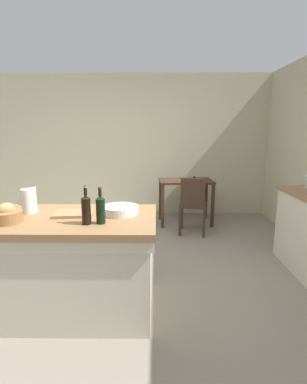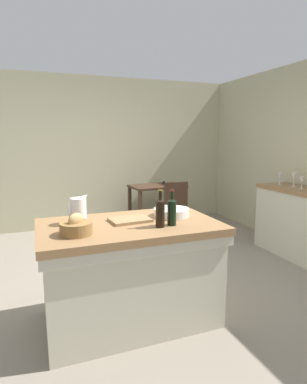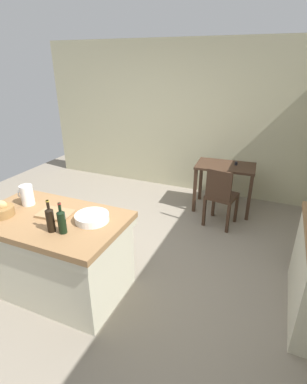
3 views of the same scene
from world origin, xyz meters
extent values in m
plane|color=gray|center=(0.00, 0.00, 0.00)|extent=(6.76, 6.76, 0.00)
cube|color=#B7B28E|center=(0.00, 2.60, 1.30)|extent=(5.32, 0.12, 2.60)
cube|color=olive|center=(-0.26, -0.59, 0.83)|extent=(1.47, 0.88, 0.06)
cube|color=beige|center=(-0.26, -0.59, 0.76)|extent=(1.45, 0.86, 0.08)
cube|color=beige|center=(-0.26, -0.59, 0.40)|extent=(1.39, 0.80, 0.80)
cube|color=olive|center=(2.26, 0.08, 0.89)|extent=(0.52, 1.16, 0.04)
cube|color=beige|center=(2.26, 0.08, 0.43)|extent=(0.49, 1.13, 0.86)
cube|color=#3D281C|center=(0.98, 1.94, 0.75)|extent=(0.93, 0.61, 0.04)
cube|color=#3D281C|center=(0.58, 1.67, 0.36)|extent=(0.05, 0.05, 0.73)
cube|color=#3D281C|center=(1.41, 1.73, 0.36)|extent=(0.05, 0.05, 0.73)
cube|color=#3D281C|center=(0.55, 2.16, 0.36)|extent=(0.05, 0.05, 0.73)
cube|color=#3D281C|center=(1.38, 2.21, 0.36)|extent=(0.05, 0.05, 0.73)
cylinder|color=black|center=(1.13, 2.00, 0.79)|extent=(0.04, 0.04, 0.05)
cube|color=#3D281C|center=(1.05, 1.44, 0.46)|extent=(0.46, 0.46, 0.04)
cube|color=#3D281C|center=(1.02, 1.26, 0.69)|extent=(0.36, 0.09, 0.42)
cube|color=#3D281C|center=(1.26, 1.59, 0.22)|extent=(0.05, 0.05, 0.44)
cube|color=#3D281C|center=(0.90, 1.65, 0.22)|extent=(0.05, 0.05, 0.44)
cube|color=#3D281C|center=(1.20, 1.23, 0.22)|extent=(0.05, 0.05, 0.44)
cube|color=#3D281C|center=(0.84, 1.29, 0.22)|extent=(0.05, 0.05, 0.44)
cylinder|color=white|center=(-0.65, -0.46, 0.97)|extent=(0.13, 0.13, 0.21)
cone|color=white|center=(-0.60, -0.46, 1.09)|extent=(0.07, 0.04, 0.06)
torus|color=white|center=(-0.73, -0.46, 0.98)|extent=(0.02, 0.10, 0.10)
cylinder|color=white|center=(0.16, -0.49, 0.90)|extent=(0.32, 0.32, 0.07)
cylinder|color=olive|center=(-0.71, -0.75, 0.91)|extent=(0.24, 0.24, 0.09)
ellipsoid|color=tan|center=(-0.71, -0.75, 0.97)|extent=(0.15, 0.13, 0.10)
cube|color=#99754C|center=(-0.24, -0.53, 0.88)|extent=(0.35, 0.26, 0.02)
cylinder|color=black|center=(0.04, -0.76, 0.96)|extent=(0.07, 0.07, 0.20)
cone|color=black|center=(0.04, -0.76, 1.07)|extent=(0.07, 0.07, 0.02)
cylinder|color=black|center=(0.04, -0.76, 1.12)|extent=(0.03, 0.03, 0.07)
cylinder|color=maroon|center=(0.04, -0.76, 1.15)|extent=(0.03, 0.03, 0.01)
cylinder|color=black|center=(-0.07, -0.78, 0.97)|extent=(0.07, 0.07, 0.21)
cone|color=black|center=(-0.07, -0.78, 1.08)|extent=(0.07, 0.07, 0.02)
cylinder|color=black|center=(-0.07, -0.78, 1.13)|extent=(0.03, 0.03, 0.07)
cylinder|color=#B29933|center=(-0.07, -0.78, 1.16)|extent=(0.03, 0.03, 0.01)
cylinder|color=white|center=(2.26, 0.08, 0.91)|extent=(0.06, 0.06, 0.00)
cylinder|color=white|center=(2.26, 0.08, 0.94)|extent=(0.01, 0.01, 0.06)
cone|color=white|center=(2.26, 0.08, 1.02)|extent=(0.07, 0.07, 0.09)
cylinder|color=white|center=(2.31, 0.27, 0.91)|extent=(0.06, 0.06, 0.00)
cylinder|color=white|center=(2.31, 0.27, 0.95)|extent=(0.01, 0.01, 0.07)
cone|color=white|center=(2.31, 0.27, 1.04)|extent=(0.07, 0.07, 0.11)
cylinder|color=white|center=(2.28, 0.50, 0.91)|extent=(0.06, 0.06, 0.00)
cylinder|color=white|center=(2.28, 0.50, 0.95)|extent=(0.01, 0.01, 0.07)
cone|color=white|center=(2.28, 0.50, 1.03)|extent=(0.07, 0.07, 0.10)
camera|label=1|loc=(0.48, -2.97, 1.58)|focal=27.32mm
camera|label=2|loc=(-0.97, -3.02, 1.56)|focal=29.57mm
camera|label=3|loc=(1.64, -2.48, 2.25)|focal=27.37mm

